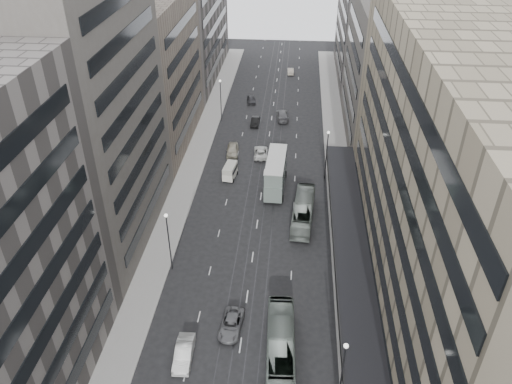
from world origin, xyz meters
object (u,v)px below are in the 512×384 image
(double_decker, at_px, (276,173))
(sedan_1, at_px, (184,353))
(bus_near, at_px, (281,346))
(bus_far, at_px, (303,211))
(panel_van, at_px, (230,171))
(sedan_2, at_px, (231,324))

(double_decker, xyz_separation_m, sedan_1, (-7.50, -32.50, -2.04))
(bus_near, xyz_separation_m, bus_far, (2.13, 23.62, -0.08))
(sedan_1, bearing_deg, panel_van, 87.52)
(panel_van, xyz_separation_m, sedan_2, (4.08, -30.82, -0.60))
(double_decker, relative_size, panel_van, 2.52)
(double_decker, bearing_deg, panel_van, 162.87)
(sedan_2, bearing_deg, bus_near, -26.28)
(panel_van, bearing_deg, sedan_2, -74.97)
(bus_far, height_order, double_decker, double_decker)
(bus_far, xyz_separation_m, panel_van, (-11.60, 10.43, -0.27))
(bus_near, distance_m, double_decker, 31.60)
(panel_van, height_order, sedan_1, panel_van)
(bus_near, distance_m, sedan_1, 9.73)
(sedan_2, bearing_deg, panel_van, 102.21)
(bus_near, xyz_separation_m, sedan_1, (-9.64, -1.00, -0.82))
(bus_near, height_order, double_decker, double_decker)
(bus_near, height_order, bus_far, bus_near)
(panel_van, xyz_separation_m, sedan_1, (-0.16, -35.05, -0.47))
(double_decker, distance_m, sedan_2, 28.54)
(double_decker, bearing_deg, bus_near, -84.10)
(sedan_2, bearing_deg, double_decker, 88.10)
(sedan_1, bearing_deg, bus_far, 62.24)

